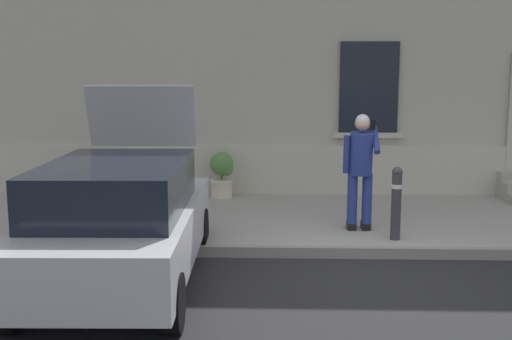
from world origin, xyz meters
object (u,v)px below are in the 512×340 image
object	(u,v)px
planter_charcoal	(80,176)
person_on_phone	(361,164)
planter_cream	(222,173)
bollard_far_left	(171,199)
hatchback_car_silver	(120,219)
bollard_near_person	(396,201)

from	to	relation	value
planter_charcoal	person_on_phone	bearing A→B (deg)	-22.62
planter_charcoal	planter_cream	bearing A→B (deg)	7.64
bollard_far_left	person_on_phone	world-z (taller)	person_on_phone
hatchback_car_silver	planter_charcoal	distance (m)	4.44
planter_charcoal	hatchback_car_silver	bearing A→B (deg)	-66.49
person_on_phone	planter_cream	distance (m)	3.32
hatchback_car_silver	bollard_far_left	distance (m)	1.59
person_on_phone	planter_charcoal	distance (m)	5.29
bollard_far_left	planter_cream	distance (m)	2.91
bollard_far_left	person_on_phone	distance (m)	2.83
planter_charcoal	bollard_near_person	bearing A→B (deg)	-25.39
hatchback_car_silver	person_on_phone	xyz separation A→B (m)	(3.08, 2.05, 0.35)
bollard_near_person	bollard_far_left	world-z (taller)	same
hatchback_car_silver	person_on_phone	bearing A→B (deg)	33.55
person_on_phone	planter_charcoal	world-z (taller)	person_on_phone
person_on_phone	planter_charcoal	bearing A→B (deg)	167.26
hatchback_car_silver	planter_cream	world-z (taller)	hatchback_car_silver
hatchback_car_silver	bollard_far_left	bearing A→B (deg)	77.76
person_on_phone	planter_cream	bearing A→B (deg)	143.56
bollard_far_left	planter_cream	world-z (taller)	bollard_far_left
bollard_far_left	planter_charcoal	world-z (taller)	bollard_far_left
planter_charcoal	planter_cream	world-z (taller)	same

